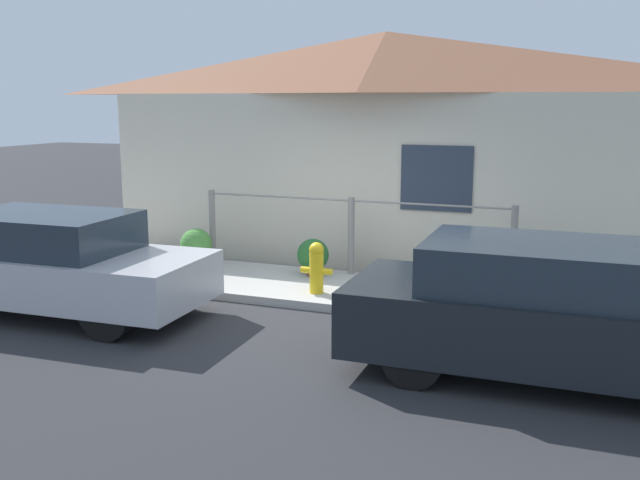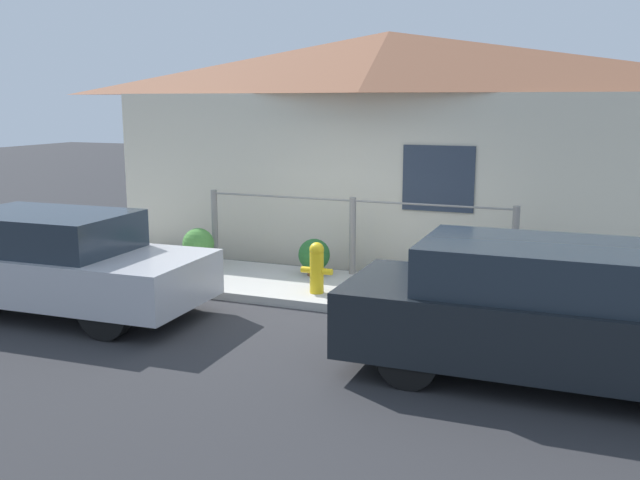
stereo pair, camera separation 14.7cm
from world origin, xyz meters
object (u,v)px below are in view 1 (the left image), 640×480
Objects in this scene: car_right at (555,312)px; potted_plant_by_fence at (196,246)px; potted_plant_near_hydrant at (313,255)px; car_left at (54,263)px; fire_hydrant at (316,267)px.

car_right reaches higher than potted_plant_by_fence.
car_left is at bearing -133.55° from potted_plant_near_hydrant.
fire_hydrant is at bearing 150.48° from car_right.
potted_plant_by_fence reaches higher than potted_plant_near_hydrant.
potted_plant_near_hydrant is (-0.41, 0.91, -0.06)m from fire_hydrant.
car_right is at bearing -2.05° from car_left.
fire_hydrant reaches higher than potted_plant_by_fence.
fire_hydrant is 2.50m from potted_plant_by_fence.
car_right is 3.66m from fire_hydrant.
potted_plant_near_hydrant is at bearing 114.50° from fire_hydrant.
car_left is 5.63× the size of fire_hydrant.
fire_hydrant is at bearing -65.50° from potted_plant_near_hydrant.
potted_plant_by_fence is (-5.58, 2.56, -0.24)m from car_right.
fire_hydrant is 1.16× the size of potted_plant_by_fence.
potted_plant_near_hydrant is at bearing 44.39° from car_left.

